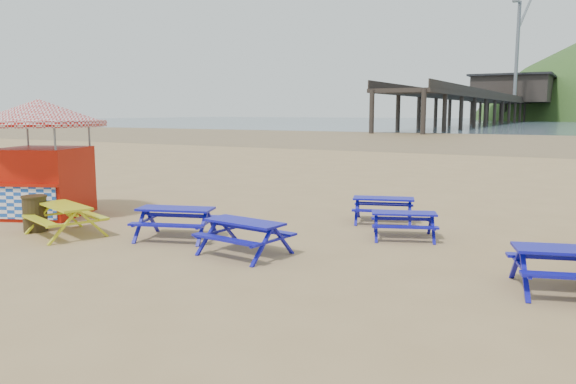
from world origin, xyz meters
The scene contains 12 objects.
ground centered at (0.00, 0.00, 0.00)m, with size 400.00×400.00×0.00m, color tan.
wet_sand centered at (0.00, 55.00, 0.00)m, with size 400.00×400.00×0.00m, color olive.
sea centered at (0.00, 170.00, 0.01)m, with size 400.00×400.00×0.00m, color #475966.
picnic_table_blue_a centered at (1.40, 3.67, 0.35)m, with size 1.98×1.78×0.69m.
picnic_table_blue_c centered at (2.50, 2.00, 0.32)m, with size 1.88×1.71×0.64m.
picnic_table_blue_d centered at (-2.32, -0.68, 0.38)m, with size 2.17×1.95×0.76m.
picnic_table_blue_e centered at (-0.02, -1.17, 0.37)m, with size 1.94×1.65×0.74m.
picnic_table_blue_f centered at (6.22, -0.68, 0.39)m, with size 2.20×1.96×0.77m.
picnic_table_yellow centered at (-4.97, -1.72, 0.39)m, with size 2.22×2.00×0.77m.
ice_cream_kiosk centered at (-7.75, -0.15, 2.15)m, with size 4.98×4.98×3.42m.
litter_bin centered at (-6.05, -1.75, 0.47)m, with size 0.63×0.63×0.93m.
pier centered at (-17.99, 178.23, 5.46)m, with size 24.00×220.00×39.29m.
Camera 1 is at (6.45, -11.05, 3.05)m, focal length 35.00 mm.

